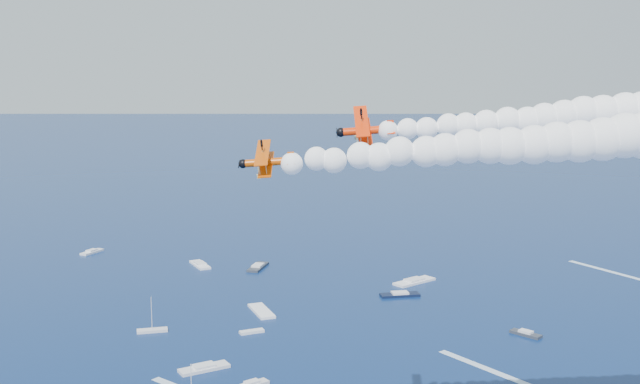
{
  "coord_description": "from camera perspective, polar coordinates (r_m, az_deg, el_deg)",
  "views": [
    {
      "loc": [
        8.4,
        -72.96,
        67.08
      ],
      "look_at": [
        1.18,
        26.56,
        50.4
      ],
      "focal_mm": 44.36,
      "sensor_mm": 36.0,
      "label": 1
    }
  ],
  "objects": [
    {
      "name": "smoke_trail_trail",
      "position": [
        97.24,
        15.95,
        3.52
      ],
      "size": [
        67.0,
        13.71,
        11.9
      ],
      "primitive_type": null,
      "rotation": [
        0.0,
        0.0,
        3.2
      ],
      "color": "white"
    },
    {
      "name": "biplane_trail",
      "position": [
        94.59,
        -3.78,
        2.17
      ],
      "size": [
        7.6,
        9.04,
        7.11
      ],
      "primitive_type": null,
      "rotation": [
        -0.3,
        0.07,
        3.2
      ],
      "color": "#D64B04"
    },
    {
      "name": "biplane_lead",
      "position": [
        106.53,
        3.36,
        4.45
      ],
      "size": [
        8.74,
        10.61,
        8.87
      ],
      "primitive_type": null,
      "rotation": [
        -0.4,
        0.07,
        3.2
      ],
      "color": "#FD3105"
    },
    {
      "name": "smoke_trail_lead",
      "position": [
        112.62,
        20.43,
        5.43
      ],
      "size": [
        67.01,
        13.85,
        11.9
      ],
      "primitive_type": null,
      "rotation": [
        0.0,
        0.0,
        3.2
      ],
      "color": "white"
    },
    {
      "name": "boat_wakes",
      "position": [
        199.4,
        11.2,
        -10.34
      ],
      "size": [
        136.4,
        131.74,
        0.04
      ],
      "color": "white",
      "rests_on": "ground"
    },
    {
      "name": "spectator_boats",
      "position": [
        196.55,
        0.38,
        -10.35
      ],
      "size": [
        211.88,
        172.02,
        0.7
      ],
      "color": "white",
      "rests_on": "ground"
    }
  ]
}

